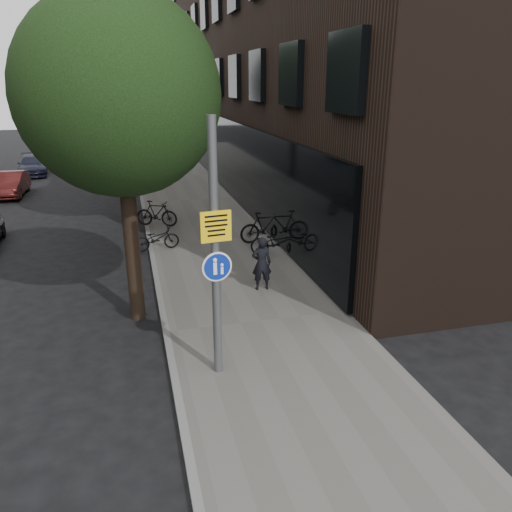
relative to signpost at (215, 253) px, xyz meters
name	(u,v)px	position (x,y,z in m)	size (l,w,h in m)	color
ground	(295,410)	(1.13, -1.43, -2.60)	(120.00, 120.00, 0.00)	black
sidewalk	(213,241)	(1.38, 8.57, -2.54)	(4.50, 60.00, 0.12)	#5E5C57
curb_edge	(150,246)	(-0.87, 8.57, -2.54)	(0.15, 60.00, 0.13)	slate
building_right_dark_brick	(317,16)	(9.63, 20.57, 6.40)	(12.00, 40.00, 18.00)	black
street_tree_near	(123,103)	(-1.40, 3.21, 2.50)	(4.40, 4.40, 7.50)	black
street_tree_mid	(122,94)	(-1.40, 11.71, 2.51)	(5.00, 5.00, 7.80)	black
street_tree_far	(121,90)	(-1.40, 20.71, 2.51)	(5.00, 5.00, 7.80)	black
signpost	(215,253)	(0.00, 0.00, 0.00)	(0.57, 0.16, 4.92)	#595B5E
pedestrian	(262,264)	(1.90, 3.77, -1.74)	(0.55, 0.36, 1.50)	black
parked_bike_facade_near	(278,242)	(3.13, 6.31, -2.01)	(0.62, 1.79, 0.94)	black
parked_bike_facade_far	(265,227)	(3.13, 7.88, -1.93)	(0.52, 1.85, 1.11)	black
parked_bike_curb_near	(157,238)	(-0.67, 7.94, -2.08)	(0.54, 1.54, 0.81)	black
parked_bike_curb_far	(157,213)	(-0.47, 10.95, -1.98)	(0.48, 1.70, 1.02)	black
parked_car_mid	(11,184)	(-7.26, 18.91, -2.00)	(1.28, 3.68, 1.21)	#4D1716
parked_car_far	(33,165)	(-7.17, 25.27, -2.02)	(1.65, 4.05, 1.18)	#1B1D31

